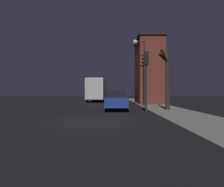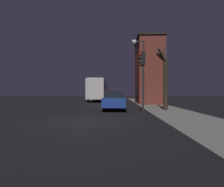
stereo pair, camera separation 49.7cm
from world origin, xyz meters
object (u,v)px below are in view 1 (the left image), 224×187
object	(u,v)px
car_near_lane	(116,100)
car_far_lane	(116,96)
car_mid_lane	(115,98)
traffic_light	(146,69)
streetlamp	(141,59)
bus	(97,89)
bare_tree	(167,79)

from	to	relation	value
car_near_lane	car_far_lane	xyz separation A→B (m)	(0.15, 16.81, -0.00)
car_mid_lane	traffic_light	bearing A→B (deg)	-79.31
traffic_light	car_near_lane	size ratio (longest dim) A/B	1.01
streetlamp	car_near_lane	distance (m)	5.15
streetlamp	bus	world-z (taller)	streetlamp
bus	car_mid_lane	xyz separation A→B (m)	(2.98, -6.96, -1.36)
streetlamp	bare_tree	distance (m)	4.50
bare_tree	car_near_lane	bearing A→B (deg)	162.39
car_mid_lane	streetlamp	bearing A→B (deg)	-66.09
car_near_lane	car_mid_lane	size ratio (longest dim) A/B	1.07
streetlamp	car_near_lane	xyz separation A→B (m)	(-2.40, -2.43, -3.85)
car_mid_lane	bus	bearing A→B (deg)	113.19
bare_tree	bus	distance (m)	17.42
bare_tree	car_mid_lane	size ratio (longest dim) A/B	1.26
bare_tree	car_mid_lane	bearing A→B (deg)	113.09
streetlamp	car_mid_lane	size ratio (longest dim) A/B	1.64
bare_tree	car_mid_lane	world-z (taller)	bare_tree
car_far_lane	bus	bearing A→B (deg)	-147.13
bare_tree	car_near_lane	size ratio (longest dim) A/B	1.18
bare_tree	bus	bearing A→B (deg)	113.13
bus	car_mid_lane	size ratio (longest dim) A/B	2.61
bus	traffic_light	bearing A→B (deg)	-74.12
bare_tree	car_near_lane	distance (m)	4.38
car_far_lane	car_near_lane	bearing A→B (deg)	-90.52
bus	car_far_lane	bearing A→B (deg)	32.87
car_near_lane	car_far_lane	bearing A→B (deg)	89.48
streetlamp	car_mid_lane	distance (m)	7.08
streetlamp	car_mid_lane	world-z (taller)	streetlamp
traffic_light	car_mid_lane	size ratio (longest dim) A/B	1.08
bare_tree	bus	xyz separation A→B (m)	(-6.84, 16.02, -0.36)
streetlamp	car_mid_lane	bearing A→B (deg)	113.91
streetlamp	car_far_lane	distance (m)	15.06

